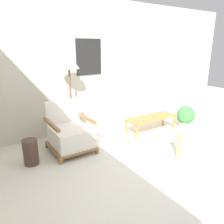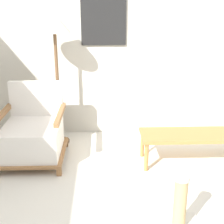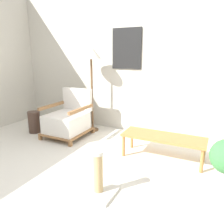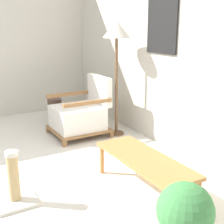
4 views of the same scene
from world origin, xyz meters
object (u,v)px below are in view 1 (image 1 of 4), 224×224
Objects in this scene: armchair at (70,134)px; vase at (31,152)px; coffee_table at (151,118)px; scratching_post at (179,150)px; floor_lamp at (69,68)px; potted_plant at (186,116)px.

vase is at bearing -169.55° from armchair.
scratching_post is (-0.41, -1.11, -0.15)m from coffee_table.
vase is at bearing -147.97° from floor_lamp.
vase is (-0.94, -0.59, -1.18)m from floor_lamp.
floor_lamp is 2.71m from potted_plant.
armchair is 1.20m from floor_lamp.
coffee_table is at bearing -4.70° from armchair.
floor_lamp is 3.26× the size of scratching_post.
armchair is 1.64× the size of potted_plant.
armchair is 1.85m from scratching_post.
vase is 2.34m from scratching_post.
vase is (-0.70, -0.13, -0.10)m from armchair.
potted_plant reaches higher than vase.
potted_plant reaches higher than scratching_post.
coffee_table is at bearing -21.59° from floor_lamp.
potted_plant is at bearing -8.48° from armchair.
floor_lamp is 1.62m from vase.
scratching_post is at bearing -57.10° from floor_lamp.
coffee_table is (1.52, -0.60, -1.08)m from floor_lamp.
armchair is 1.77m from coffee_table.
potted_plant is at bearing -16.51° from coffee_table.
vase is 0.80× the size of potted_plant.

